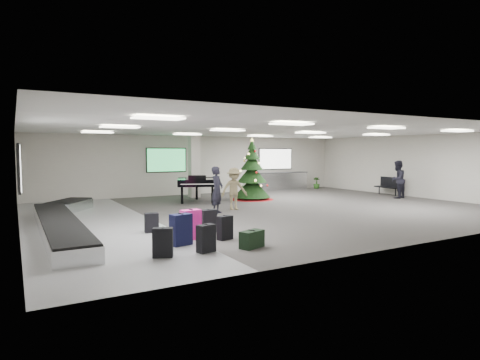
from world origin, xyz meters
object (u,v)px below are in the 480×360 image
traveler_bench (397,179)px  potted_plant_right (317,183)px  service_counter (278,181)px  potted_plant_left (244,186)px  traveler_a (217,190)px  traveler_b (234,189)px  bench (389,185)px  christmas_tree (252,178)px  baggage_carousel (62,220)px  grand_piano (197,182)px  pink_suitcase (191,225)px

traveler_bench → potted_plant_right: 6.17m
service_counter → potted_plant_left: service_counter is taller
traveler_a → potted_plant_left: traveler_a is taller
traveler_b → potted_plant_left: bearing=65.1°
bench → potted_plant_right: size_ratio=2.14×
traveler_a → christmas_tree: bearing=1.9°
baggage_carousel → christmas_tree: size_ratio=3.19×
christmas_tree → bench: bearing=-14.1°
grand_piano → potted_plant_left: grand_piano is taller
service_counter → potted_plant_right: size_ratio=5.52×
potted_plant_left → pink_suitcase: bearing=-126.9°
christmas_tree → traveler_b: christmas_tree is taller
bench → potted_plant_left: (-6.45, 4.52, -0.10)m
baggage_carousel → grand_piano: (6.19, 3.84, 0.70)m
grand_piano → traveler_b: (0.26, -3.15, -0.07)m
christmas_tree → traveler_bench: (6.58, -3.22, -0.09)m
potted_plant_left → potted_plant_right: 5.50m
christmas_tree → traveler_b: 3.64m
traveler_b → potted_plant_right: traveler_b is taller
baggage_carousel → traveler_b: 6.52m
pink_suitcase → potted_plant_left: (7.20, 9.60, 0.05)m
bench → traveler_a: bearing=-166.3°
potted_plant_right → christmas_tree: bearing=-156.0°
service_counter → traveler_a: 9.92m
potted_plant_left → potted_plant_right: size_ratio=1.22×
christmas_tree → potted_plant_left: (1.08, 2.63, -0.60)m
baggage_carousel → traveler_bench: size_ratio=5.11×
bench → potted_plant_left: bench is taller
christmas_tree → traveler_a: bearing=-137.3°
traveler_a → potted_plant_right: size_ratio=2.43×
baggage_carousel → grand_piano: size_ratio=3.57×
bench → traveler_b: size_ratio=0.93×
pink_suitcase → traveler_b: 5.65m
baggage_carousel → grand_piano: grand_piano is taller
baggage_carousel → bench: size_ratio=6.18×
pink_suitcase → potted_plant_right: 16.09m
grand_piano → potted_plant_right: size_ratio=3.71×
traveler_a → grand_piano: bearing=37.4°
service_counter → grand_piano: grand_piano is taller
christmas_tree → potted_plant_right: size_ratio=4.15×
pink_suitcase → traveler_b: traveler_b is taller
bench → christmas_tree: bearing=172.7°
traveler_b → traveler_bench: (9.04, -0.54, 0.10)m
baggage_carousel → potted_plant_left: bearing=31.0°
potted_plant_right → bench: bearing=-78.8°
pink_suitcase → christmas_tree: 9.29m
baggage_carousel → traveler_b: bearing=6.1°
grand_piano → traveler_b: 3.17m
baggage_carousel → traveler_b: traveler_b is taller
baggage_carousel → traveler_b: (6.45, 0.69, 0.63)m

